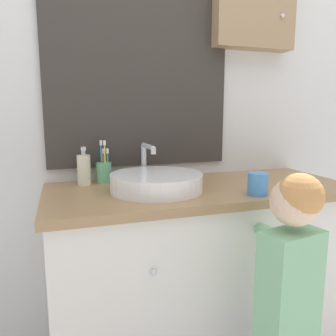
{
  "coord_description": "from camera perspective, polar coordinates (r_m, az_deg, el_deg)",
  "views": [
    {
      "loc": [
        -0.59,
        -0.99,
        1.13
      ],
      "look_at": [
        -0.18,
        0.26,
        0.9
      ],
      "focal_mm": 35.0,
      "sensor_mm": 36.0,
      "label": 1
    }
  ],
  "objects": [
    {
      "name": "soap_dispenser",
      "position": [
        1.52,
        -14.42,
        -0.22
      ],
      "size": [
        0.06,
        0.06,
        0.17
      ],
      "color": "beige",
      "rests_on": "vanity_counter"
    },
    {
      "name": "toothbrush_holder",
      "position": [
        1.55,
        -11.1,
        -0.58
      ],
      "size": [
        0.07,
        0.07,
        0.2
      ],
      "color": "#66B27F",
      "rests_on": "vanity_counter"
    },
    {
      "name": "sink_basin",
      "position": [
        1.37,
        -2.03,
        -2.3
      ],
      "size": [
        0.39,
        0.44,
        0.18
      ],
      "color": "white",
      "rests_on": "vanity_counter"
    },
    {
      "name": "child_figure",
      "position": [
        1.21,
        20.26,
        -19.35
      ],
      "size": [
        0.22,
        0.47,
        0.95
      ],
      "color": "slate",
      "rests_on": "ground_plane"
    },
    {
      "name": "vanity_counter",
      "position": [
        1.6,
        5.74,
        -17.24
      ],
      "size": [
        1.35,
        0.58,
        0.8
      ],
      "color": "silver",
      "rests_on": "ground_plane"
    },
    {
      "name": "wall_back",
      "position": [
        1.73,
        2.24,
        14.75
      ],
      "size": [
        3.2,
        0.18,
        2.5
      ],
      "color": "silver",
      "rests_on": "ground_plane"
    },
    {
      "name": "drinking_cup",
      "position": [
        1.35,
        15.35,
        -2.69
      ],
      "size": [
        0.08,
        0.08,
        0.09
      ],
      "primitive_type": "cylinder",
      "color": "#4789D1",
      "rests_on": "vanity_counter"
    }
  ]
}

